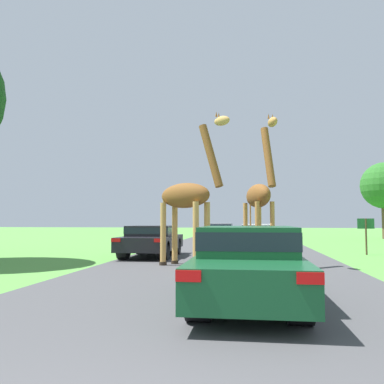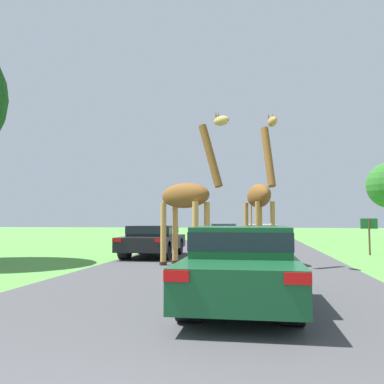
% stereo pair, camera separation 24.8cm
% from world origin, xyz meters
% --- Properties ---
extents(road, '(8.21, 120.00, 0.00)m').
position_xyz_m(road, '(0.00, 30.00, 0.00)').
color(road, '#424244').
rests_on(road, ground).
extents(giraffe_near_road, '(2.62, 1.84, 4.87)m').
position_xyz_m(giraffe_near_road, '(-1.10, 11.57, 2.18)').
color(giraffe_near_road, tan).
rests_on(giraffe_near_road, ground).
extents(giraffe_companion, '(1.22, 2.65, 4.88)m').
position_xyz_m(giraffe_companion, '(1.25, 12.50, 2.30)').
color(giraffe_companion, '#B77F3D').
rests_on(giraffe_companion, ground).
extents(car_lead_maroon, '(1.81, 4.74, 1.37)m').
position_xyz_m(car_lead_maroon, '(0.86, 5.90, 0.74)').
color(car_lead_maroon, '#144C28').
rests_on(car_lead_maroon, ground).
extents(car_queue_right, '(1.90, 4.40, 1.27)m').
position_xyz_m(car_queue_right, '(1.37, 21.62, 0.69)').
color(car_queue_right, silver).
rests_on(car_queue_right, ground).
extents(car_queue_left, '(1.94, 4.31, 1.26)m').
position_xyz_m(car_queue_left, '(-3.09, 14.81, 0.70)').
color(car_queue_left, black).
rests_on(car_queue_left, ground).
extents(car_far_ahead, '(1.81, 4.68, 1.28)m').
position_xyz_m(car_far_ahead, '(-1.12, 27.51, 0.71)').
color(car_far_ahead, gray).
rests_on(car_far_ahead, ground).
extents(sign_post, '(0.70, 0.08, 1.56)m').
position_xyz_m(sign_post, '(5.89, 16.90, 1.09)').
color(sign_post, '#4C3823').
rests_on(sign_post, ground).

